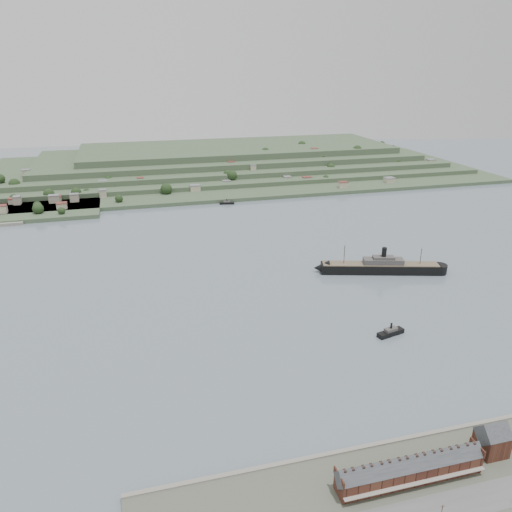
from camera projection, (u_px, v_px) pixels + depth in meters
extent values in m
plane|color=slate|center=(287.00, 290.00, 333.74)|extent=(1400.00, 1400.00, 0.00)
cube|color=gray|center=(405.00, 440.00, 199.12)|extent=(220.00, 2.00, 2.60)
cube|color=#595959|center=(457.00, 505.00, 169.14)|extent=(140.00, 12.00, 0.10)
cube|color=#401E17|center=(409.00, 472.00, 178.07)|extent=(55.00, 8.00, 7.00)
cube|color=#373A3F|center=(410.00, 464.00, 176.80)|extent=(55.60, 8.15, 8.15)
cube|color=#9E988C|center=(417.00, 483.00, 173.93)|extent=(55.00, 1.60, 0.25)
cube|color=#401E17|center=(339.00, 478.00, 169.76)|extent=(0.50, 8.40, 3.00)
cube|color=#401E17|center=(477.00, 448.00, 183.12)|extent=(0.50, 8.40, 3.00)
cube|color=black|center=(354.00, 472.00, 170.59)|extent=(0.90, 1.40, 3.20)
cube|color=black|center=(369.00, 468.00, 171.93)|extent=(0.90, 1.40, 3.20)
cube|color=black|center=(404.00, 461.00, 175.27)|extent=(0.90, 1.40, 3.20)
cube|color=black|center=(418.00, 458.00, 176.60)|extent=(0.90, 1.40, 3.20)
cube|color=black|center=(452.00, 450.00, 179.95)|extent=(0.90, 1.40, 3.20)
cube|color=black|center=(465.00, 448.00, 181.28)|extent=(0.90, 1.40, 3.20)
cube|color=#401E17|center=(491.00, 443.00, 190.42)|extent=(10.00, 10.00, 9.00)
cube|color=#373A3F|center=(493.00, 433.00, 188.79)|extent=(10.40, 10.18, 10.18)
cube|color=#395236|center=(201.00, 177.00, 657.14)|extent=(760.00, 260.00, 4.00)
cube|color=#395236|center=(212.00, 169.00, 682.88)|extent=(680.00, 220.00, 5.00)
cube|color=#395236|center=(221.00, 163.00, 698.04)|extent=(600.00, 200.00, 6.00)
cube|color=#395236|center=(229.00, 156.00, 712.85)|extent=(520.00, 180.00, 7.00)
cube|color=#395236|center=(236.00, 148.00, 727.29)|extent=(440.00, 160.00, 8.00)
cube|color=#395236|center=(24.00, 210.00, 509.50)|extent=(150.00, 90.00, 4.00)
cube|color=gray|center=(11.00, 223.00, 470.69)|extent=(22.00, 14.00, 2.80)
cube|color=black|center=(380.00, 268.00, 360.70)|extent=(84.69, 34.64, 6.60)
cone|color=black|center=(321.00, 268.00, 361.50)|extent=(14.04, 14.04, 11.32)
cylinder|color=black|center=(439.00, 269.00, 359.90)|extent=(11.32, 11.32, 6.60)
cube|color=brown|center=(380.00, 264.00, 359.41)|extent=(82.61, 33.21, 0.57)
cube|color=#484543|center=(383.00, 261.00, 358.62)|extent=(29.55, 16.08, 3.77)
cube|color=#484543|center=(384.00, 258.00, 357.70)|extent=(16.34, 10.57, 2.36)
cylinder|color=black|center=(384.00, 253.00, 356.41)|extent=(3.40, 3.40, 8.49)
cylinder|color=#452E20|center=(344.00, 255.00, 357.62)|extent=(0.47, 0.47, 15.10)
cylinder|color=#452E20|center=(421.00, 257.00, 356.93)|extent=(0.47, 0.47, 13.21)
cube|color=black|center=(391.00, 333.00, 278.30)|extent=(17.14, 8.15, 2.65)
cube|color=#484543|center=(391.00, 330.00, 277.58)|extent=(8.07, 5.17, 1.99)
cylinder|color=black|center=(391.00, 326.00, 276.78)|extent=(1.10, 1.10, 3.87)
cube|color=black|center=(227.00, 203.00, 537.47)|extent=(16.09, 6.97, 2.08)
cube|color=#484543|center=(227.00, 202.00, 536.90)|extent=(7.50, 4.63, 1.56)
cylinder|color=black|center=(227.00, 200.00, 536.28)|extent=(0.87, 0.87, 3.03)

